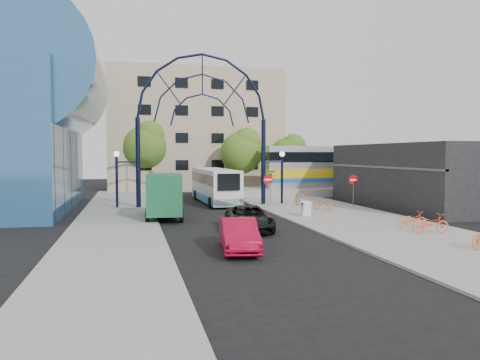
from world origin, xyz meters
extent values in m
plane|color=black|center=(0.00, 0.00, 0.00)|extent=(120.00, 120.00, 0.00)
cube|color=gray|center=(8.00, 4.00, 0.06)|extent=(8.00, 56.00, 0.12)
cube|color=gray|center=(-6.50, 6.00, 0.06)|extent=(5.00, 50.00, 0.12)
cylinder|color=black|center=(-5.00, 14.00, 3.50)|extent=(0.36, 0.36, 7.00)
cylinder|color=black|center=(5.00, 14.00, 3.50)|extent=(0.36, 0.36, 7.00)
cylinder|color=black|center=(-6.60, 14.00, 2.00)|extent=(0.20, 0.20, 4.00)
cylinder|color=black|center=(6.60, 14.00, 2.00)|extent=(0.20, 0.20, 4.00)
sphere|color=white|center=(-6.60, 14.00, 4.20)|extent=(0.44, 0.44, 0.44)
sphere|color=white|center=(6.60, 14.00, 4.20)|extent=(0.44, 0.44, 0.44)
cylinder|color=slate|center=(4.80, 12.00, 1.22)|extent=(0.06, 0.06, 2.20)
cylinder|color=red|center=(4.80, 12.00, 2.22)|extent=(0.80, 0.04, 0.80)
cube|color=white|center=(4.80, 11.97, 2.22)|extent=(0.55, 0.02, 0.12)
cylinder|color=slate|center=(11.00, 10.00, 1.22)|extent=(0.06, 0.06, 2.20)
cylinder|color=red|center=(11.00, 10.00, 2.22)|extent=(0.76, 0.04, 0.76)
cube|color=white|center=(11.00, 9.97, 2.22)|extent=(0.55, 0.02, 0.12)
cylinder|color=slate|center=(5.20, 12.60, 1.52)|extent=(0.05, 0.05, 2.80)
cube|color=#146626|center=(5.20, 12.60, 2.82)|extent=(0.70, 0.03, 0.18)
cube|color=#146626|center=(5.20, 12.60, 2.57)|extent=(0.03, 0.70, 0.18)
cube|color=white|center=(5.60, 5.80, 0.62)|extent=(0.55, 0.26, 0.99)
cube|color=white|center=(5.60, 6.15, 0.62)|extent=(0.55, 0.26, 0.99)
cube|color=#1E59A5|center=(5.60, 5.98, 0.95)|extent=(0.55, 0.42, 0.14)
cylinder|color=#32679B|center=(-12.00, 15.00, 10.00)|extent=(9.00, 16.00, 9.00)
cube|color=black|center=(16.00, 10.00, 2.50)|extent=(6.00, 16.00, 5.00)
cube|color=#CAAC8C|center=(2.00, 35.00, 7.00)|extent=(20.00, 12.00, 14.00)
cube|color=gray|center=(20.00, 22.00, 0.40)|extent=(32.00, 5.00, 0.80)
cube|color=#B7B7BC|center=(20.00, 22.00, 2.90)|extent=(25.00, 3.00, 4.20)
cube|color=gold|center=(20.00, 22.00, 2.30)|extent=(25.10, 3.05, 0.90)
cube|color=black|center=(20.00, 22.00, 3.90)|extent=(25.05, 3.05, 1.00)
cube|color=#1E59A5|center=(20.00, 22.00, 1.60)|extent=(25.10, 3.05, 0.35)
cylinder|color=#382314|center=(6.00, 26.00, 1.26)|extent=(0.36, 0.36, 2.52)
sphere|color=#395516|center=(6.00, 26.00, 4.34)|extent=(4.48, 4.48, 4.48)
sphere|color=#395516|center=(6.50, 25.70, 5.46)|extent=(3.08, 3.08, 3.08)
cylinder|color=#382314|center=(-4.00, 30.00, 1.44)|extent=(0.36, 0.36, 2.88)
sphere|color=#395516|center=(-4.00, 30.00, 4.96)|extent=(5.12, 5.12, 5.12)
sphere|color=#395516|center=(-3.50, 29.70, 6.24)|extent=(3.52, 3.52, 3.52)
cylinder|color=#382314|center=(12.00, 28.00, 1.17)|extent=(0.36, 0.36, 2.34)
sphere|color=#395516|center=(12.00, 28.00, 4.03)|extent=(4.16, 4.16, 4.16)
sphere|color=#395516|center=(12.50, 27.70, 5.07)|extent=(2.86, 2.86, 2.86)
cube|color=white|center=(1.49, 16.94, 1.59)|extent=(2.58, 10.53, 2.64)
cube|color=#599EC6|center=(1.49, 16.94, 0.50)|extent=(2.60, 10.53, 0.64)
cube|color=black|center=(1.49, 16.94, 2.14)|extent=(2.62, 10.32, 0.82)
cube|color=black|center=(1.62, 11.64, 2.09)|extent=(1.72, 0.17, 1.28)
cube|color=black|center=(1.37, 22.13, 1.46)|extent=(2.19, 0.22, 1.46)
cylinder|color=black|center=(0.28, 20.16, 0.44)|extent=(0.28, 0.88, 0.87)
cylinder|color=black|center=(2.55, 20.22, 0.44)|extent=(0.28, 0.88, 0.87)
cylinder|color=black|center=(0.45, 13.04, 0.44)|extent=(0.28, 0.88, 0.87)
cylinder|color=black|center=(2.72, 13.10, 0.44)|extent=(0.28, 0.88, 0.87)
cube|color=black|center=(-3.32, 9.69, 0.98)|extent=(2.20, 2.28, 1.96)
cube|color=black|center=(-3.24, 10.76, 1.38)|extent=(1.78, 0.22, 0.89)
cube|color=#195F3A|center=(-3.52, 7.03, 1.69)|extent=(2.44, 4.24, 2.49)
cylinder|color=black|center=(-4.36, 9.50, 0.43)|extent=(0.29, 0.87, 0.85)
cylinder|color=black|center=(-2.32, 9.35, 0.43)|extent=(0.29, 0.87, 0.85)
cylinder|color=black|center=(-4.62, 6.04, 0.43)|extent=(0.29, 0.87, 0.85)
cylinder|color=black|center=(-2.58, 5.89, 0.43)|extent=(0.29, 0.87, 0.85)
imported|color=black|center=(0.70, 1.95, 0.68)|extent=(2.73, 5.11, 1.36)
imported|color=#B10A2D|center=(-1.07, -3.20, 0.70)|extent=(2.02, 4.41, 1.40)
imported|color=orange|center=(8.10, 9.14, 0.55)|extent=(1.30, 1.69, 0.85)
imported|color=orange|center=(7.49, 11.94, 0.62)|extent=(0.96, 1.74, 1.01)
imported|color=#FB6132|center=(9.52, 0.06, 0.58)|extent=(1.74, 0.61, 0.92)
imported|color=#FA5732|center=(9.41, -1.69, 0.62)|extent=(2.00, 0.97, 1.01)
camera|label=1|loc=(-5.63, -22.68, 4.18)|focal=35.00mm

